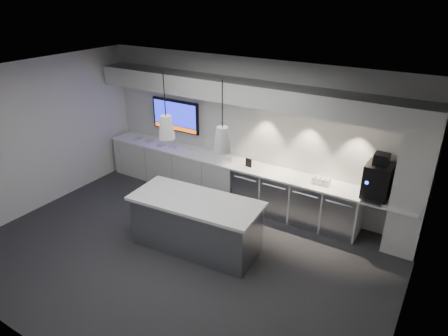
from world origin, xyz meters
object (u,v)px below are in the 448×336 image
Objects in this scene: island at (196,224)px; coffee_machine at (378,179)px; bin at (141,218)px; wall_tv at (175,115)px.

coffee_machine reaches higher than island.
island is at bearing -143.48° from coffee_machine.
coffee_machine is (3.80, 1.89, 1.01)m from bin.
island is 3.22m from coffee_machine.
wall_tv is 0.54× the size of island.
wall_tv is 4.57m from coffee_machine.
coffee_machine is at bearing 31.58° from island.
wall_tv reaches higher than island.
island is 5.30× the size of bin.
wall_tv is 1.57× the size of coffee_machine.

